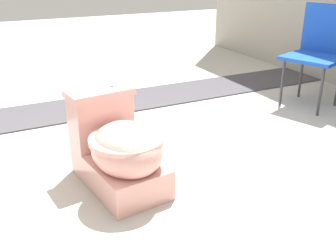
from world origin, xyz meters
name	(u,v)px	position (x,y,z in m)	size (l,w,h in m)	color
ground_plane	(145,168)	(0.00, 0.00, 0.00)	(14.00, 14.00, 0.00)	#B7B2A8
gravel_strip	(143,98)	(-1.20, 0.50, 0.01)	(0.56, 8.00, 0.01)	#423F44
toilet	(119,149)	(0.11, -0.20, 0.22)	(0.67, 0.45, 0.52)	#E09E93
folding_chair_left	(321,45)	(-0.44, 1.80, 0.51)	(0.56, 0.56, 0.83)	#1947B2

